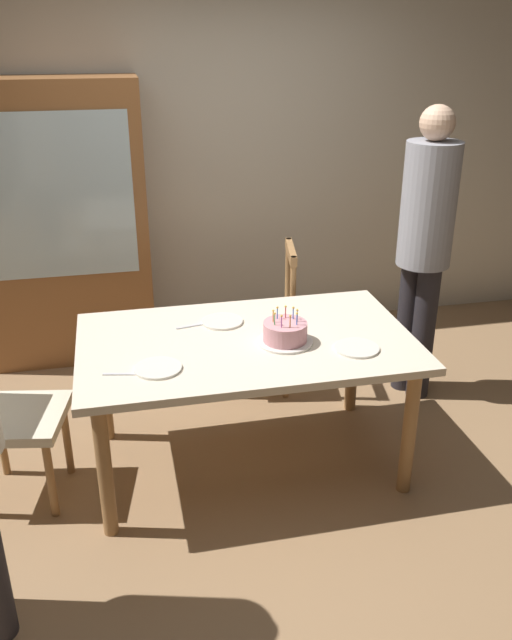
% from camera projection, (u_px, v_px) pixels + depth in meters
% --- Properties ---
extents(ground, '(6.40, 6.40, 0.00)m').
position_uv_depth(ground, '(247.00, 461.00, 3.63)').
color(ground, '#93704C').
extents(back_wall, '(6.40, 0.10, 2.60)m').
position_uv_depth(back_wall, '(194.00, 160.00, 4.75)').
color(back_wall, beige).
rests_on(back_wall, ground).
extents(dining_table, '(1.68, 1.01, 0.75)m').
position_uv_depth(dining_table, '(246.00, 354.00, 3.36)').
color(dining_table, beige).
rests_on(dining_table, ground).
extents(birthday_cake, '(0.28, 0.28, 0.18)m').
position_uv_depth(birthday_cake, '(285.00, 333.00, 3.27)').
color(birthday_cake, silver).
rests_on(birthday_cake, dining_table).
extents(plate_near_celebrant, '(0.22, 0.22, 0.01)m').
position_uv_depth(plate_near_celebrant, '(158.00, 368.00, 3.04)').
color(plate_near_celebrant, silver).
rests_on(plate_near_celebrant, dining_table).
extents(plate_far_side, '(0.22, 0.22, 0.01)m').
position_uv_depth(plate_far_side, '(222.00, 321.00, 3.51)').
color(plate_far_side, silver).
rests_on(plate_far_side, dining_table).
extents(plate_near_guest, '(0.22, 0.22, 0.01)m').
position_uv_depth(plate_near_guest, '(357.00, 348.00, 3.22)').
color(plate_near_guest, silver).
rests_on(plate_near_guest, dining_table).
extents(fork_near_celebrant, '(0.18, 0.05, 0.01)m').
position_uv_depth(fork_near_celebrant, '(123.00, 374.00, 2.99)').
color(fork_near_celebrant, silver).
rests_on(fork_near_celebrant, dining_table).
extents(fork_far_side, '(0.18, 0.05, 0.01)m').
position_uv_depth(fork_far_side, '(193.00, 326.00, 3.47)').
color(fork_far_side, silver).
rests_on(fork_far_side, dining_table).
extents(chair_spindle_back, '(0.51, 0.51, 0.95)m').
position_uv_depth(chair_spindle_back, '(263.00, 321.00, 4.23)').
color(chair_spindle_back, beige).
rests_on(chair_spindle_back, ground).
extents(person_guest, '(0.32, 0.32, 1.80)m').
position_uv_depth(person_guest, '(425.00, 239.00, 3.93)').
color(person_guest, '#262328').
rests_on(person_guest, ground).
extents(china_cabinet, '(1.10, 0.45, 1.90)m').
position_uv_depth(china_cabinet, '(64.00, 226.00, 4.45)').
color(china_cabinet, brown).
rests_on(china_cabinet, ground).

